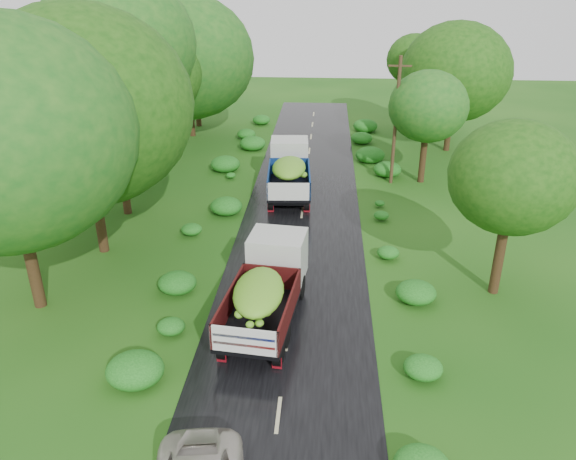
{
  "coord_description": "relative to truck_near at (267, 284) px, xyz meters",
  "views": [
    {
      "loc": [
        1.22,
        -13.31,
        12.57
      ],
      "look_at": [
        -0.39,
        9.99,
        1.7
      ],
      "focal_mm": 35.0,
      "sensor_mm": 36.0,
      "label": 1
    }
  ],
  "objects": [
    {
      "name": "utility_pole",
      "position": [
        6.37,
        16.07,
        2.55
      ],
      "size": [
        1.4,
        0.23,
        7.97
      ],
      "rotation": [
        0.0,
        0.0,
        -0.06
      ],
      "color": "#382616",
      "rests_on": "ground"
    },
    {
      "name": "ground",
      "position": [
        0.86,
        -5.29,
        -1.56
      ],
      "size": [
        120.0,
        120.0,
        0.0
      ],
      "primitive_type": "plane",
      "color": "#144A0F",
      "rests_on": "ground"
    },
    {
      "name": "truck_far",
      "position": [
        -0.08,
        13.76,
        0.05
      ],
      "size": [
        2.77,
        6.89,
        2.84
      ],
      "rotation": [
        0.0,
        0.0,
        0.06
      ],
      "color": "black",
      "rests_on": "ground"
    },
    {
      "name": "road",
      "position": [
        0.86,
        -0.29,
        -1.55
      ],
      "size": [
        6.5,
        80.0,
        0.02
      ],
      "primitive_type": "cube",
      "color": "black",
      "rests_on": "ground"
    },
    {
      "name": "shrubs",
      "position": [
        0.86,
        8.71,
        -1.21
      ],
      "size": [
        11.9,
        44.0,
        0.7
      ],
      "color": "#165A15",
      "rests_on": "ground"
    },
    {
      "name": "road_lines",
      "position": [
        0.86,
        0.71,
        -1.53
      ],
      "size": [
        0.12,
        69.6,
        0.0
      ],
      "color": "#BFB78C",
      "rests_on": "road"
    },
    {
      "name": "trees_right",
      "position": [
        9.93,
        18.92,
        3.9
      ],
      "size": [
        6.54,
        30.02,
        7.63
      ],
      "color": "black",
      "rests_on": "ground"
    },
    {
      "name": "trees_left",
      "position": [
        -9.43,
        15.17,
        5.3
      ],
      "size": [
        6.78,
        33.58,
        10.35
      ],
      "color": "black",
      "rests_on": "ground"
    },
    {
      "name": "truck_near",
      "position": [
        0.0,
        0.0,
        0.0
      ],
      "size": [
        3.06,
        6.77,
        2.75
      ],
      "rotation": [
        0.0,
        0.0,
        -0.12
      ],
      "color": "black",
      "rests_on": "ground"
    }
  ]
}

